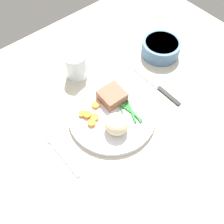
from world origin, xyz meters
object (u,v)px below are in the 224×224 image
water_glass (76,67)px  knife (156,86)px  dinner_plate (112,115)px  fork (61,154)px  salad_bowl (161,47)px  meat_portion (112,96)px

water_glass → knife: bearing=-51.0°
dinner_plate → knife: bearing=-0.9°
dinner_plate → fork: dinner_plate is taller
knife → salad_bowl: (11.41, 9.60, 2.68)cm
meat_portion → salad_bowl: (26.30, 5.31, -0.37)cm
dinner_plate → meat_portion: 5.83cm
dinner_plate → salad_bowl: (29.74, 9.32, 2.08)cm
fork → dinner_plate: bearing=3.9°
water_glass → meat_portion: bearing=-84.7°
meat_portion → water_glass: size_ratio=0.83×
fork → knife: knife is taller
water_glass → salad_bowl: 29.74cm
water_glass → salad_bowl: water_glass is taller
meat_portion → knife: (14.89, -4.30, -3.05)cm
salad_bowl → meat_portion: bearing=-168.6°
fork → water_glass: water_glass is taller
dinner_plate → water_glass: 20.23cm
dinner_plate → knife: dinner_plate is taller
dinner_plate → water_glass: bearing=84.4°
dinner_plate → knife: 18.34cm
knife → salad_bowl: 15.15cm
fork → meat_portion: bearing=14.2°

